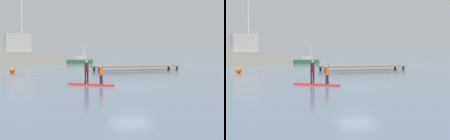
{
  "view_description": "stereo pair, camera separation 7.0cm",
  "coord_description": "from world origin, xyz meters",
  "views": [
    {
      "loc": [
        -7.95,
        -16.85,
        2.02
      ],
      "look_at": [
        -0.73,
        1.51,
        0.91
      ],
      "focal_mm": 46.56,
      "sensor_mm": 36.0,
      "label": 1
    },
    {
      "loc": [
        -7.88,
        -16.88,
        2.02
      ],
      "look_at": [
        -0.73,
        1.51,
        0.91
      ],
      "focal_mm": 46.56,
      "sensor_mm": 36.0,
      "label": 2
    }
  ],
  "objects": [
    {
      "name": "paddler_adult",
      "position": [
        -2.65,
        1.14,
        0.96
      ],
      "size": [
        0.38,
        0.39,
        1.57
      ],
      "color": "#4C1419",
      "rests_on": "paddleboard_near"
    },
    {
      "name": "fishing_boat_white_large",
      "position": [
        -3.72,
        35.42,
        1.84
      ],
      "size": [
        13.7,
        5.7,
        13.6
      ],
      "color": "#9E9384",
      "rests_on": "ground"
    },
    {
      "name": "paddler_child_solo",
      "position": [
        -1.89,
        0.45,
        0.77
      ],
      "size": [
        0.33,
        0.34,
        1.27
      ],
      "color": "black",
      "rests_on": "paddleboard_near"
    },
    {
      "name": "fishing_boat_green_midground",
      "position": [
        7.7,
        40.82,
        0.63
      ],
      "size": [
        5.39,
        2.92,
        3.84
      ],
      "color": "#2D5638",
      "rests_on": "ground"
    },
    {
      "name": "paddleboard_near",
      "position": [
        -2.43,
        0.94,
        0.05
      ],
      "size": [
        2.58,
        2.47,
        0.1
      ],
      "color": "red",
      "rests_on": "ground"
    },
    {
      "name": "mooring_buoy_near",
      "position": [
        -6.58,
        15.46,
        0.3
      ],
      "size": [
        0.6,
        0.6,
        0.6
      ],
      "primitive_type": "sphere",
      "color": "orange",
      "rests_on": "ground"
    },
    {
      "name": "ground_plane",
      "position": [
        0.0,
        0.0,
        0.0
      ],
      "size": [
        240.0,
        240.0,
        0.0
      ],
      "primitive_type": "plane",
      "color": "slate"
    },
    {
      "name": "floating_dock",
      "position": [
        8.07,
        15.52,
        0.48
      ],
      "size": [
        11.1,
        2.53,
        0.57
      ],
      "color": "#846B4C",
      "rests_on": "ground"
    }
  ]
}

